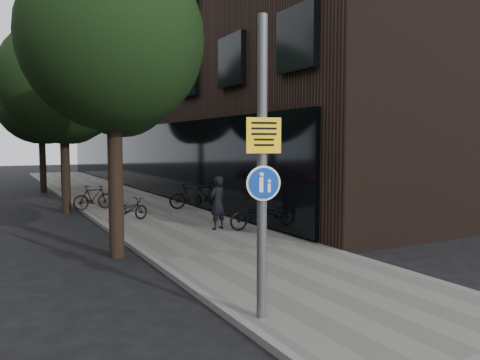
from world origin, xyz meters
TOP-DOWN VIEW (x-y plane):
  - ground at (0.00, 0.00)m, footprint 120.00×120.00m
  - sidewalk at (0.25, 10.00)m, footprint 4.50×60.00m
  - curb_edge at (-2.00, 10.00)m, footprint 0.15×60.00m
  - building_right_dark_brick at (8.50, 22.00)m, footprint 12.00×40.00m
  - street_tree_near at (-2.53, 4.64)m, footprint 4.40×4.40m
  - street_tree_mid at (-2.53, 13.14)m, footprint 5.00×5.00m
  - street_tree_far at (-2.53, 22.14)m, footprint 5.00×5.00m
  - signpost at (-1.67, -0.92)m, footprint 0.52×0.17m
  - pedestrian at (0.97, 6.18)m, footprint 0.72×0.60m
  - parked_bike_facade_near at (2.00, 5.62)m, footprint 1.75×0.76m
  - parked_bike_facade_far at (2.00, 10.97)m, footprint 1.83×0.83m
  - parked_bike_curb_near at (-1.07, 9.08)m, footprint 1.61×1.05m
  - parked_bike_curb_far at (-1.61, 12.60)m, footprint 1.71×0.73m

SIDE VIEW (x-z plane):
  - ground at x=0.00m, z-range 0.00..0.00m
  - sidewalk at x=0.25m, z-range 0.00..0.12m
  - curb_edge at x=-2.00m, z-range 0.00..0.13m
  - parked_bike_curb_near at x=-1.07m, z-range 0.12..0.92m
  - parked_bike_facade_near at x=2.00m, z-range 0.12..1.01m
  - parked_bike_curb_far at x=-1.61m, z-range 0.12..1.12m
  - parked_bike_facade_far at x=2.00m, z-range 0.12..1.18m
  - pedestrian at x=0.97m, z-range 0.12..1.79m
  - signpost at x=-1.67m, z-range 0.14..4.75m
  - street_tree_near at x=-2.53m, z-range 1.36..8.86m
  - street_tree_mid at x=-2.53m, z-range 1.21..9.01m
  - street_tree_far at x=-2.53m, z-range 1.21..9.01m
  - building_right_dark_brick at x=8.50m, z-range 0.00..18.00m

